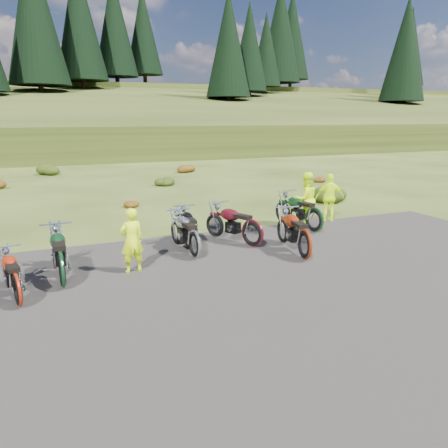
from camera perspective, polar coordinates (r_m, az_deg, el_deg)
name	(u,v)px	position (r m, az deg, el deg)	size (l,w,h in m)	color
ground	(218,278)	(10.51, -0.75, -7.09)	(300.00, 300.00, 0.00)	#2E3D14
gravel_pad	(256,312)	(8.83, 4.14, -11.37)	(20.00, 12.00, 0.04)	black
hill_slope	(73,147)	(59.35, -19.13, 9.48)	(300.00, 46.00, 3.00)	#283612
hill_plateau	(56,132)	(119.24, -21.07, 11.15)	(300.00, 90.00, 9.17)	#283612
conifer_22	(34,11)	(66.41, -23.58, 24.10)	(7.92, 7.92, 20.00)	black
conifer_23	(79,19)	(72.73, -18.42, 24.07)	(7.48, 7.48, 19.00)	black
conifer_24	(114,25)	(79.46, -14.13, 23.92)	(7.04, 7.04, 18.00)	black
conifer_25	(143,31)	(86.48, -10.52, 23.57)	(6.60, 6.60, 17.00)	black
conifer_26	(228,43)	(63.85, 0.59, 22.52)	(6.16, 6.16, 16.00)	black
conifer_27	(249,47)	(71.80, 3.33, 22.09)	(5.72, 5.72, 15.00)	black
conifer_28	(266,50)	(79.87, 5.51, 21.71)	(5.28, 5.28, 14.00)	black
conifer_29	(280,32)	(88.55, 7.36, 23.64)	(7.92, 7.92, 20.00)	black
conifer_30	(292,35)	(96.75, 8.83, 23.17)	(7.48, 7.48, 19.00)	black
conifer_31	(405,49)	(79.71, 22.61, 20.37)	(7.04, 7.04, 18.00)	black
conifer_32	(406,51)	(88.21, 22.71, 20.09)	(6.60, 6.60, 17.00)	black
conifer_33	(407,53)	(96.72, 22.80, 19.85)	(6.16, 6.16, 16.00)	black
conifer_34	(408,55)	(105.22, 22.87, 19.66)	(5.72, 5.72, 15.00)	black
conifer_35	(408,57)	(113.73, 22.93, 19.49)	(5.28, 5.28, 14.00)	black
conifer_36	(410,47)	(122.55, 23.10, 20.51)	(7.92, 7.92, 20.00)	black
shrub_3	(49,168)	(31.20, -21.86, 6.81)	(1.56, 1.56, 0.92)	#1F2F0B
shrub_4	(129,202)	(18.93, -12.25, 2.80)	(0.77, 0.77, 0.45)	#67290C
shrub_5	(164,180)	(24.64, -7.85, 5.68)	(1.03, 1.03, 0.61)	#1F2F0B
shrub_6	(185,167)	(30.48, -5.10, 7.45)	(1.30, 1.30, 0.77)	#67290C
shrub_7	(330,191)	(20.39, 13.74, 4.16)	(1.56, 1.56, 0.92)	#1F2F0B
shrub_8	(317,178)	(26.36, 12.09, 5.86)	(0.77, 0.77, 0.45)	#67290C
motorcycle_1	(20,307)	(9.91, -25.14, -9.80)	(1.94, 0.65, 1.02)	#9B200B
motorcycle_2	(64,288)	(10.57, -20.21, -7.85)	(2.33, 0.78, 1.22)	black
motorcycle_3	(195,259)	(11.93, -3.84, -4.53)	(2.19, 0.73, 1.15)	#A5A6AA
motorcycle_4	(252,247)	(12.93, 3.72, -3.06)	(2.29, 0.76, 1.20)	#440B12
motorcycle_5	(194,251)	(12.60, -3.88, -3.51)	(2.13, 0.71, 1.11)	black
motorcycle_6	(304,260)	(11.99, 10.41, -4.63)	(2.32, 0.77, 1.22)	maroon
motorcycle_7	(314,233)	(14.83, 11.62, -1.11)	(2.35, 0.78, 1.23)	#0E3313
person_middle	(132,241)	(10.84, -11.95, -2.25)	(0.59, 0.39, 1.61)	#D6FF0D
person_right_a	(305,200)	(15.42, 10.58, 3.10)	(0.91, 0.71, 1.88)	#D6FF0D
person_right_b	(330,198)	(16.37, 13.63, 3.31)	(1.02, 0.42, 1.74)	#D6FF0D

